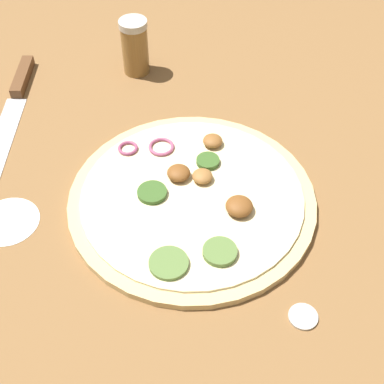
{
  "coord_description": "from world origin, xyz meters",
  "views": [
    {
      "loc": [
        -0.31,
        0.4,
        0.58
      ],
      "look_at": [
        0.0,
        0.0,
        0.02
      ],
      "focal_mm": 50.0,
      "sensor_mm": 36.0,
      "label": 1
    }
  ],
  "objects_px": {
    "knife": "(17,94)",
    "loose_cap": "(303,316)",
    "pizza": "(192,198)",
    "spice_jar": "(135,47)"
  },
  "relations": [
    {
      "from": "pizza",
      "to": "knife",
      "type": "relative_size",
      "value": 1.34
    },
    {
      "from": "loose_cap",
      "to": "knife",
      "type": "bearing_deg",
      "value": -6.49
    },
    {
      "from": "knife",
      "to": "loose_cap",
      "type": "relative_size",
      "value": 7.31
    },
    {
      "from": "loose_cap",
      "to": "spice_jar",
      "type": "bearing_deg",
      "value": -27.3
    },
    {
      "from": "pizza",
      "to": "knife",
      "type": "bearing_deg",
      "value": -0.69
    },
    {
      "from": "pizza",
      "to": "spice_jar",
      "type": "distance_m",
      "value": 0.34
    },
    {
      "from": "pizza",
      "to": "spice_jar",
      "type": "bearing_deg",
      "value": -34.66
    },
    {
      "from": "knife",
      "to": "loose_cap",
      "type": "xyz_separation_m",
      "value": [
        -0.61,
        0.07,
        -0.0
      ]
    },
    {
      "from": "spice_jar",
      "to": "loose_cap",
      "type": "xyz_separation_m",
      "value": [
        -0.49,
        0.25,
        -0.05
      ]
    },
    {
      "from": "pizza",
      "to": "loose_cap",
      "type": "bearing_deg",
      "value": 163.6
    }
  ]
}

